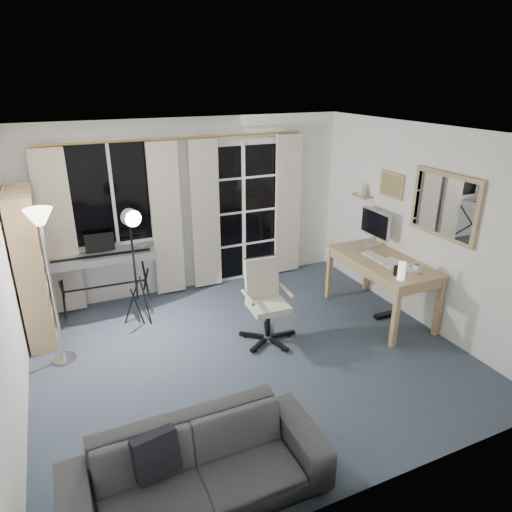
{
  "coord_description": "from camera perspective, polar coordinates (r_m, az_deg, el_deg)",
  "views": [
    {
      "loc": [
        -1.71,
        -3.98,
        2.9
      ],
      "look_at": [
        0.23,
        0.35,
        1.02
      ],
      "focal_mm": 32.0,
      "sensor_mm": 36.0,
      "label": 1
    }
  ],
  "objects": [
    {
      "name": "bookshelf",
      "position": [
        5.72,
        -26.56,
        -1.86
      ],
      "size": [
        0.29,
        0.83,
        1.77
      ],
      "rotation": [
        0.0,
        0.0,
        0.01
      ],
      "color": "tan",
      "rests_on": "floor"
    },
    {
      "name": "framed_print",
      "position": [
        6.14,
        16.61,
        8.53
      ],
      "size": [
        0.03,
        0.42,
        0.32
      ],
      "color": "tan",
      "rests_on": "floor"
    },
    {
      "name": "torchiere_lamp",
      "position": [
        4.96,
        -25.05,
        1.64
      ],
      "size": [
        0.3,
        0.3,
        1.71
      ],
      "rotation": [
        0.0,
        0.0,
        0.13
      ],
      "color": "#B2B2B7",
      "rests_on": "floor"
    },
    {
      "name": "desk",
      "position": [
        5.91,
        15.49,
        -1.25
      ],
      "size": [
        0.73,
        1.45,
        0.77
      ],
      "rotation": [
        0.0,
        0.0,
        -0.0
      ],
      "color": "tan",
      "rests_on": "floor"
    },
    {
      "name": "curtains",
      "position": [
        6.33,
        -8.82,
        4.8
      ],
      "size": [
        3.6,
        0.07,
        2.13
      ],
      "color": "gold",
      "rests_on": "floor"
    },
    {
      "name": "office_chair",
      "position": [
        5.27,
        1.07,
        -4.65
      ],
      "size": [
        0.65,
        0.67,
        0.96
      ],
      "rotation": [
        0.0,
        0.0,
        -0.06
      ],
      "color": "black",
      "rests_on": "floor"
    },
    {
      "name": "wall_shelf",
      "position": [
        6.52,
        13.15,
        7.85
      ],
      "size": [
        0.16,
        0.3,
        0.18
      ],
      "color": "tan",
      "rests_on": "floor"
    },
    {
      "name": "sofa",
      "position": [
        3.56,
        -7.4,
        -23.83
      ],
      "size": [
        1.88,
        0.55,
        0.73
      ],
      "rotation": [
        0.0,
        0.0,
        -0.0
      ],
      "color": "#2D2C2F",
      "rests_on": "floor"
    },
    {
      "name": "floor",
      "position": [
        5.22,
        -0.78,
        -12.26
      ],
      "size": [
        4.5,
        4.0,
        0.02
      ],
      "primitive_type": "cube",
      "color": "#323E4A",
      "rests_on": "ground"
    },
    {
      "name": "mug",
      "position": [
        5.58,
        19.65,
        -1.38
      ],
      "size": [
        0.13,
        0.1,
        0.13
      ],
      "primitive_type": "imported",
      "rotation": [
        0.0,
        0.0,
        -0.0
      ],
      "color": "silver",
      "rests_on": "desk"
    },
    {
      "name": "keyboard_piano",
      "position": [
        6.09,
        -18.69,
        -0.39
      ],
      "size": [
        1.35,
        0.69,
        0.97
      ],
      "rotation": [
        0.0,
        0.0,
        -0.05
      ],
      "color": "black",
      "rests_on": "floor"
    },
    {
      "name": "french_door",
      "position": [
        6.71,
        -1.68,
        5.4
      ],
      "size": [
        1.32,
        0.09,
        2.11
      ],
      "color": "white",
      "rests_on": "floor"
    },
    {
      "name": "window",
      "position": [
        6.15,
        -17.54,
        7.48
      ],
      "size": [
        1.2,
        0.08,
        1.4
      ],
      "color": "white",
      "rests_on": "floor"
    },
    {
      "name": "studio_light",
      "position": [
        5.44,
        -15.21,
        2.94
      ],
      "size": [
        0.33,
        0.34,
        1.53
      ],
      "rotation": [
        0.0,
        0.0,
        0.29
      ],
      "color": "black",
      "rests_on": "floor"
    },
    {
      "name": "wall_mirror",
      "position": [
        5.52,
        22.48,
        5.84
      ],
      "size": [
        0.04,
        0.94,
        0.74
      ],
      "color": "tan",
      "rests_on": "floor"
    },
    {
      "name": "monitor",
      "position": [
        6.23,
        14.67,
        3.8
      ],
      "size": [
        0.19,
        0.56,
        0.49
      ],
      "rotation": [
        0.0,
        0.0,
        -0.0
      ],
      "color": "silver",
      "rests_on": "desk"
    },
    {
      "name": "desk_clutter",
      "position": [
        5.74,
        16.35,
        -2.84
      ],
      "size": [
        0.46,
        0.88,
        0.98
      ],
      "rotation": [
        0.0,
        0.0,
        -0.0
      ],
      "color": "white",
      "rests_on": "desk"
    }
  ]
}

